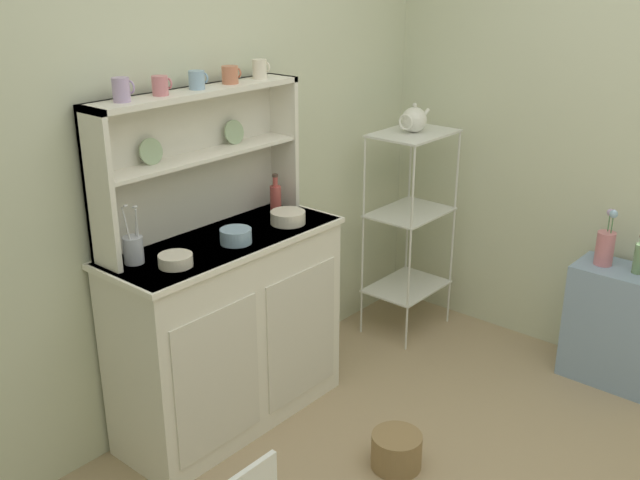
# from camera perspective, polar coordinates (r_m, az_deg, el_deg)

# --- Properties ---
(wall_back) EXTENTS (3.84, 0.05, 2.50)m
(wall_back) POSITION_cam_1_polar(r_m,az_deg,el_deg) (3.37, -9.70, 6.79)
(wall_back) COLOR beige
(wall_back) RESTS_ON ground
(hutch_cabinet) EXTENTS (1.12, 0.45, 0.91)m
(hutch_cabinet) POSITION_cam_1_polar(r_m,az_deg,el_deg) (3.42, -7.02, -6.89)
(hutch_cabinet) COLOR white
(hutch_cabinet) RESTS_ON ground
(hutch_shelf_unit) EXTENTS (1.05, 0.18, 0.63)m
(hutch_shelf_unit) POSITION_cam_1_polar(r_m,az_deg,el_deg) (3.25, -9.64, 6.92)
(hutch_shelf_unit) COLOR silver
(hutch_shelf_unit) RESTS_ON hutch_cabinet
(bakers_rack) EXTENTS (0.46, 0.33, 1.17)m
(bakers_rack) POSITION_cam_1_polar(r_m,az_deg,el_deg) (4.18, 6.94, 2.23)
(bakers_rack) COLOR silver
(bakers_rack) RESTS_ON ground
(side_shelf_blue) EXTENTS (0.28, 0.48, 0.61)m
(side_shelf_blue) POSITION_cam_1_polar(r_m,az_deg,el_deg) (4.07, 21.93, -6.15)
(side_shelf_blue) COLOR #849EBC
(side_shelf_blue) RESTS_ON ground
(floor_basket) EXTENTS (0.22, 0.22, 0.16)m
(floor_basket) POSITION_cam_1_polar(r_m,az_deg,el_deg) (3.32, 5.90, -15.83)
(floor_basket) COLOR #93754C
(floor_basket) RESTS_ON ground
(cup_lilac_0) EXTENTS (0.08, 0.07, 0.09)m
(cup_lilac_0) POSITION_cam_1_polar(r_m,az_deg,el_deg) (2.94, -15.02, 11.12)
(cup_lilac_0) COLOR #B79ECC
(cup_lilac_0) RESTS_ON hutch_shelf_unit
(cup_rose_1) EXTENTS (0.08, 0.06, 0.08)m
(cup_rose_1) POSITION_cam_1_polar(r_m,az_deg,el_deg) (3.04, -12.18, 11.55)
(cup_rose_1) COLOR #D17A84
(cup_rose_1) RESTS_ON hutch_shelf_unit
(cup_sky_2) EXTENTS (0.08, 0.07, 0.08)m
(cup_sky_2) POSITION_cam_1_polar(r_m,az_deg,el_deg) (3.16, -9.44, 12.06)
(cup_sky_2) COLOR #8EB2D1
(cup_sky_2) RESTS_ON hutch_shelf_unit
(cup_terracotta_3) EXTENTS (0.09, 0.07, 0.08)m
(cup_terracotta_3) POSITION_cam_1_polar(r_m,az_deg,el_deg) (3.28, -6.92, 12.51)
(cup_terracotta_3) COLOR #C67556
(cup_terracotta_3) RESTS_ON hutch_shelf_unit
(cup_cream_4) EXTENTS (0.08, 0.06, 0.09)m
(cup_cream_4) POSITION_cam_1_polar(r_m,az_deg,el_deg) (3.41, -4.65, 12.99)
(cup_cream_4) COLOR silver
(cup_cream_4) RESTS_ON hutch_shelf_unit
(bowl_mixing_large) EXTENTS (0.14, 0.14, 0.05)m
(bowl_mixing_large) POSITION_cam_1_polar(r_m,az_deg,el_deg) (2.98, -11.05, -1.54)
(bowl_mixing_large) COLOR silver
(bowl_mixing_large) RESTS_ON hutch_cabinet
(bowl_floral_medium) EXTENTS (0.14, 0.14, 0.06)m
(bowl_floral_medium) POSITION_cam_1_polar(r_m,az_deg,el_deg) (3.18, -6.50, 0.31)
(bowl_floral_medium) COLOR #8EB2D1
(bowl_floral_medium) RESTS_ON hutch_cabinet
(bowl_cream_small) EXTENTS (0.16, 0.16, 0.06)m
(bowl_cream_small) POSITION_cam_1_polar(r_m,az_deg,el_deg) (3.40, -2.49, 1.75)
(bowl_cream_small) COLOR silver
(bowl_cream_small) RESTS_ON hutch_cabinet
(jam_bottle) EXTENTS (0.05, 0.05, 0.19)m
(jam_bottle) POSITION_cam_1_polar(r_m,az_deg,el_deg) (3.55, -3.44, 3.32)
(jam_bottle) COLOR #B74C47
(jam_bottle) RESTS_ON hutch_cabinet
(utensil_jar) EXTENTS (0.08, 0.08, 0.25)m
(utensil_jar) POSITION_cam_1_polar(r_m,az_deg,el_deg) (3.04, -14.17, -0.66)
(utensil_jar) COLOR #B2B7C6
(utensil_jar) RESTS_ON hutch_cabinet
(porcelain_teapot) EXTENTS (0.23, 0.14, 0.16)m
(porcelain_teapot) POSITION_cam_1_polar(r_m,az_deg,el_deg) (4.04, 7.25, 9.17)
(porcelain_teapot) COLOR white
(porcelain_teapot) RESTS_ON bakers_rack
(flower_vase) EXTENTS (0.09, 0.09, 0.29)m
(flower_vase) POSITION_cam_1_polar(r_m,az_deg,el_deg) (3.95, 21.11, -0.40)
(flower_vase) COLOR #D17A84
(flower_vase) RESTS_ON side_shelf_blue
(oil_bottle) EXTENTS (0.05, 0.05, 0.20)m
(oil_bottle) POSITION_cam_1_polar(r_m,az_deg,el_deg) (3.91, 23.35, -1.24)
(oil_bottle) COLOR #6B8C60
(oil_bottle) RESTS_ON side_shelf_blue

